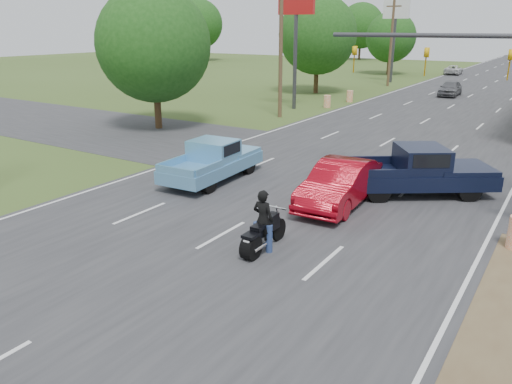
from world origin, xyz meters
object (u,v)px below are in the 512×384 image
Objects in this scene: distant_car_grey at (450,88)px; distant_car_white at (454,70)px; motorcycle at (262,235)px; navy_pickup at (421,170)px; red_convertible at (340,184)px; rider at (263,223)px; blue_pickup at (214,160)px.

distant_car_white is (-4.83, 23.84, -0.11)m from distant_car_grey.
navy_pickup is (2.39, 7.92, 0.45)m from motorcycle.
red_convertible is 58.60m from distant_car_white.
rider reaches higher than motorcycle.
motorcycle is at bearing -87.12° from distant_car_grey.
blue_pickup reaches higher than motorcycle.
distant_car_white is at bearing -83.23° from rider.
blue_pickup is (-5.64, 5.12, 0.36)m from motorcycle.
navy_pickup is at bearing 72.56° from motorcycle.
red_convertible is 0.92× the size of blue_pickup.
red_convertible is 0.82× the size of navy_pickup.
blue_pickup is at bearing 176.14° from red_convertible.
blue_pickup is 1.21× the size of distant_car_white.
blue_pickup is 8.50m from navy_pickup.
motorcycle is at bearing 94.04° from distant_car_white.
navy_pickup is (8.03, 2.80, 0.09)m from blue_pickup.
navy_pickup is (2.39, 7.86, 0.07)m from rider.
blue_pickup reaches higher than red_convertible.
distant_car_white is at bearing 99.40° from distant_car_grey.
distant_car_white is (-10.60, 55.07, -0.35)m from navy_pickup.
red_convertible is at bearing -71.05° from navy_pickup.
distant_car_white is at bearing 95.57° from red_convertible.
motorcycle is 7.63m from blue_pickup.
rider is 63.46m from distant_car_white.
navy_pickup reaches higher than rider.
motorcycle is 63.52m from distant_car_white.
rider is at bearing -45.12° from blue_pickup.
rider is 0.42× the size of distant_car_grey.
blue_pickup is at bearing -95.86° from distant_car_grey.
navy_pickup is at bearing 97.51° from distant_car_white.
red_convertible is 5.02m from motorcycle.
rider is 0.30× the size of navy_pickup.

